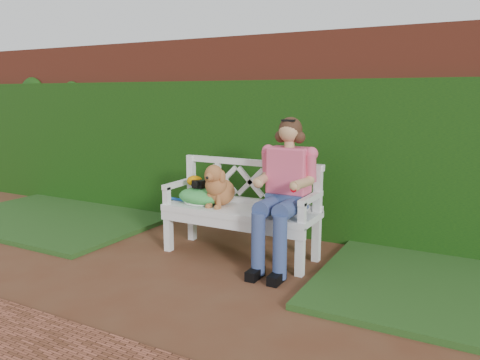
% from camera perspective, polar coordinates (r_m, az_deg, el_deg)
% --- Properties ---
extents(ground, '(60.00, 60.00, 0.00)m').
position_cam_1_polar(ground, '(4.14, -8.32, -11.71)').
color(ground, '#502818').
extents(brick_wall, '(10.00, 0.30, 2.20)m').
position_cam_1_polar(brick_wall, '(5.49, 3.31, 5.71)').
color(brick_wall, brown).
rests_on(brick_wall, ground).
extents(ivy_hedge, '(10.00, 0.18, 1.70)m').
position_cam_1_polar(ivy_hedge, '(5.32, 2.28, 2.85)').
color(ivy_hedge, '#1C470C').
rests_on(ivy_hedge, ground).
extents(grass_left, '(2.60, 2.00, 0.05)m').
position_cam_1_polar(grass_left, '(6.34, -21.04, -4.20)').
color(grass_left, '#17350F').
rests_on(grass_left, ground).
extents(garden_bench, '(1.60, 0.65, 0.48)m').
position_cam_1_polar(garden_bench, '(4.55, 0.00, -6.33)').
color(garden_bench, white).
rests_on(garden_bench, ground).
extents(seated_woman, '(0.81, 0.90, 1.30)m').
position_cam_1_polar(seated_woman, '(4.22, 5.69, -1.92)').
color(seated_woman, '#FE3461').
rests_on(seated_woman, ground).
extents(dog, '(0.37, 0.44, 0.42)m').
position_cam_1_polar(dog, '(4.52, -2.53, -0.55)').
color(dog, '#99662A').
rests_on(dog, garden_bench).
extents(tennis_racket, '(0.65, 0.45, 0.03)m').
position_cam_1_polar(tennis_racket, '(4.68, -5.28, -2.66)').
color(tennis_racket, white).
rests_on(tennis_racket, garden_bench).
extents(green_bag, '(0.58, 0.52, 0.16)m').
position_cam_1_polar(green_bag, '(4.65, -4.73, -1.90)').
color(green_bag, '#2C8737').
rests_on(green_bag, garden_bench).
extents(camera_item, '(0.12, 0.09, 0.08)m').
position_cam_1_polar(camera_item, '(4.61, -5.03, -0.48)').
color(camera_item, black).
rests_on(camera_item, green_bag).
extents(baseball_glove, '(0.19, 0.16, 0.11)m').
position_cam_1_polar(baseball_glove, '(4.69, -5.54, -0.11)').
color(baseball_glove, orange).
rests_on(baseball_glove, green_bag).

